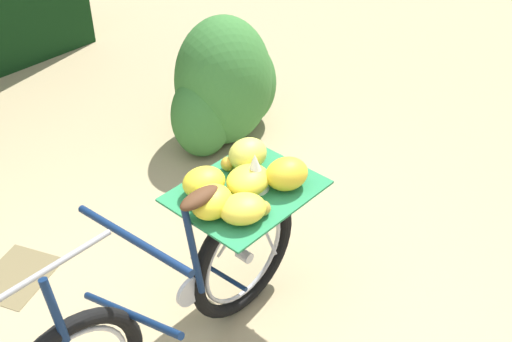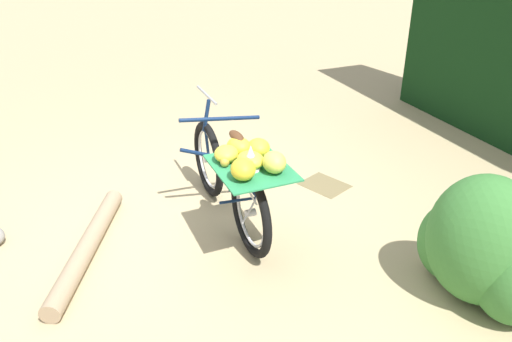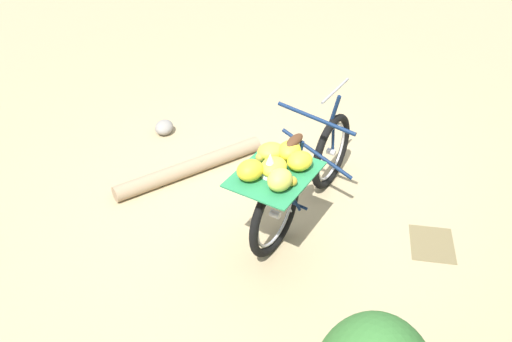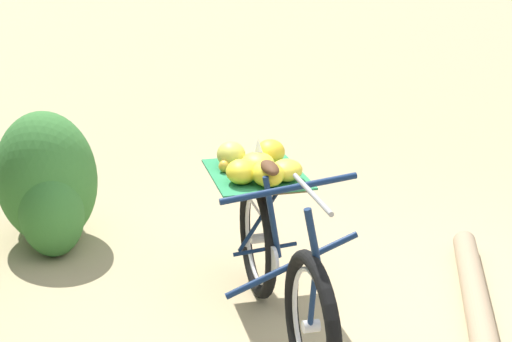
% 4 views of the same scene
% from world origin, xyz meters
% --- Properties ---
extents(ground_plane, '(60.00, 60.00, 0.00)m').
position_xyz_m(ground_plane, '(0.00, 0.00, 0.00)').
color(ground_plane, tan).
extents(bicycle, '(1.76, 0.99, 1.03)m').
position_xyz_m(bicycle, '(-0.31, -0.08, 0.54)').
color(bicycle, black).
rests_on(bicycle, ground_plane).
extents(fallen_log, '(1.18, 1.26, 0.15)m').
position_xyz_m(fallen_log, '(0.27, 1.01, 0.08)').
color(fallen_log, '#9E8466').
rests_on(fallen_log, ground_plane).
extents(shrub_cluster, '(1.01, 0.69, 0.96)m').
position_xyz_m(shrub_cluster, '(-2.17, -0.69, 0.42)').
color(shrub_cluster, '#387533').
rests_on(shrub_cluster, ground_plane).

